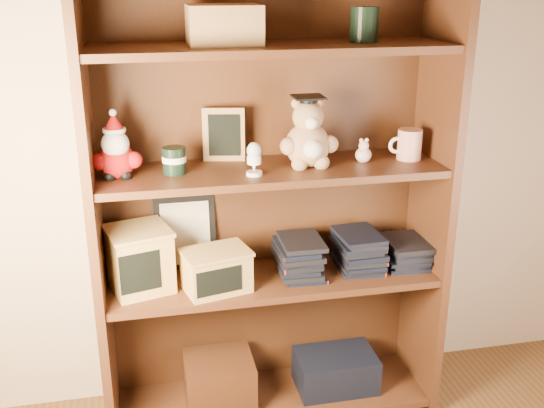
{
  "coord_description": "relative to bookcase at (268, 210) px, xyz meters",
  "views": [
    {
      "loc": [
        -0.52,
        -0.68,
        1.55
      ],
      "look_at": [
        -0.1,
        1.3,
        0.82
      ],
      "focal_mm": 42.0,
      "sensor_mm": 36.0,
      "label": 1
    }
  ],
  "objects": [
    {
      "name": "bookcase",
      "position": [
        0.0,
        0.0,
        0.0
      ],
      "size": [
        1.2,
        0.35,
        1.6
      ],
      "color": "#4B2715",
      "rests_on": "ground"
    },
    {
      "name": "shelf_lower",
      "position": [
        0.0,
        -0.05,
        -0.24
      ],
      "size": [
        1.14,
        0.33,
        0.02
      ],
      "color": "#4B2715",
      "rests_on": "ground"
    },
    {
      "name": "shelf_upper",
      "position": [
        0.0,
        -0.05,
        0.16
      ],
      "size": [
        1.14,
        0.33,
        0.02
      ],
      "color": "#4B2715",
      "rests_on": "ground"
    },
    {
      "name": "santa_plush",
      "position": [
        -0.5,
        -0.06,
        0.25
      ],
      "size": [
        0.16,
        0.11,
        0.22
      ],
      "color": "#A50F0F",
      "rests_on": "shelf_upper"
    },
    {
      "name": "teachers_tin",
      "position": [
        -0.32,
        -0.05,
        0.22
      ],
      "size": [
        0.08,
        0.08,
        0.09
      ],
      "color": "black",
      "rests_on": "shelf_upper"
    },
    {
      "name": "chalkboard_plaque",
      "position": [
        -0.14,
        0.06,
        0.26
      ],
      "size": [
        0.14,
        0.09,
        0.18
      ],
      "color": "#9E7547",
      "rests_on": "shelf_upper"
    },
    {
      "name": "egg_cup",
      "position": [
        -0.07,
        -0.13,
        0.23
      ],
      "size": [
        0.05,
        0.05,
        0.11
      ],
      "color": "white",
      "rests_on": "shelf_upper"
    },
    {
      "name": "grad_teddy_bear",
      "position": [
        0.12,
        -0.06,
        0.26
      ],
      "size": [
        0.2,
        0.17,
        0.24
      ],
      "color": "tan",
      "rests_on": "shelf_upper"
    },
    {
      "name": "pink_figurine",
      "position": [
        0.32,
        -0.05,
        0.2
      ],
      "size": [
        0.05,
        0.05,
        0.09
      ],
      "color": "beige",
      "rests_on": "shelf_upper"
    },
    {
      "name": "teacher_mug",
      "position": [
        0.49,
        -0.05,
        0.22
      ],
      "size": [
        0.12,
        0.08,
        0.1
      ],
      "color": "silver",
      "rests_on": "shelf_upper"
    },
    {
      "name": "certificate_frame",
      "position": [
        -0.29,
        0.09,
        -0.09
      ],
      "size": [
        0.22,
        0.06,
        0.27
      ],
      "color": "black",
      "rests_on": "shelf_lower"
    },
    {
      "name": "treats_box",
      "position": [
        -0.45,
        -0.05,
        -0.12
      ],
      "size": [
        0.24,
        0.24,
        0.22
      ],
      "color": "tan",
      "rests_on": "shelf_lower"
    },
    {
      "name": "pencils_box",
      "position": [
        -0.2,
        -0.12,
        -0.16
      ],
      "size": [
        0.25,
        0.2,
        0.14
      ],
      "color": "tan",
      "rests_on": "shelf_lower"
    },
    {
      "name": "book_stack_left",
      "position": [
        0.1,
        -0.05,
        -0.16
      ],
      "size": [
        0.14,
        0.2,
        0.13
      ],
      "color": "black",
      "rests_on": "shelf_lower"
    },
    {
      "name": "book_stack_mid",
      "position": [
        0.33,
        -0.05,
        -0.16
      ],
      "size": [
        0.14,
        0.2,
        0.14
      ],
      "color": "black",
      "rests_on": "shelf_lower"
    },
    {
      "name": "book_stack_right",
      "position": [
        0.5,
        -0.05,
        -0.18
      ],
      "size": [
        0.14,
        0.2,
        0.1
      ],
      "color": "black",
      "rests_on": "shelf_lower"
    }
  ]
}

